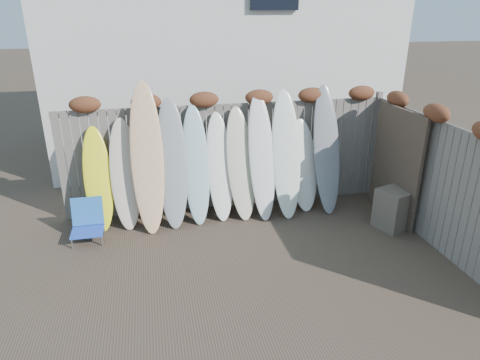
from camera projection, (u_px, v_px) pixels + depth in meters
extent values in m
plane|color=#493A2D|center=(257.00, 274.00, 6.23)|extent=(80.00, 80.00, 0.00)
cube|color=slate|center=(227.00, 157.00, 8.03)|extent=(6.00, 0.10, 2.00)
cube|color=slate|center=(373.00, 144.00, 8.59)|extent=(0.10, 0.10, 2.10)
ellipsoid|color=brown|center=(85.00, 105.00, 7.12)|extent=(0.52, 0.28, 0.28)
ellipsoid|color=brown|center=(146.00, 102.00, 7.31)|extent=(0.52, 0.28, 0.28)
ellipsoid|color=brown|center=(204.00, 100.00, 7.51)|extent=(0.52, 0.28, 0.28)
ellipsoid|color=brown|center=(259.00, 97.00, 7.70)|extent=(0.52, 0.28, 0.28)
ellipsoid|color=brown|center=(312.00, 95.00, 7.89)|extent=(0.52, 0.28, 0.28)
ellipsoid|color=brown|center=(362.00, 93.00, 8.08)|extent=(0.52, 0.28, 0.28)
cube|color=slate|center=(443.00, 189.00, 6.61)|extent=(0.10, 4.40, 2.00)
ellipsoid|color=brown|center=(437.00, 113.00, 6.56)|extent=(0.28, 0.56, 0.28)
ellipsoid|color=brown|center=(398.00, 99.00, 7.55)|extent=(0.28, 0.56, 0.28)
cube|color=silver|center=(216.00, 32.00, 11.09)|extent=(8.00, 5.00, 6.00)
cube|color=blue|center=(88.00, 231.00, 7.02)|extent=(0.51, 0.44, 0.03)
cube|color=blue|center=(87.00, 211.00, 7.15)|extent=(0.51, 0.15, 0.47)
cylinder|color=#AFAFB6|center=(72.00, 244.00, 6.84)|extent=(0.03, 0.03, 0.19)
cylinder|color=silver|center=(75.00, 232.00, 7.18)|extent=(0.03, 0.03, 0.19)
cylinder|color=silver|center=(102.00, 240.00, 6.93)|extent=(0.03, 0.03, 0.19)
cylinder|color=#A0A1A7|center=(104.00, 229.00, 7.27)|extent=(0.03, 0.03, 0.19)
cube|color=#6C6251|center=(395.00, 208.00, 7.45)|extent=(0.74, 0.68, 0.70)
cube|color=#4C402E|center=(396.00, 166.00, 7.54)|extent=(0.12, 1.35, 2.03)
ellipsoid|color=#FFF61D|center=(98.00, 179.00, 7.30)|extent=(0.52, 0.67, 1.75)
ellipsoid|color=beige|center=(125.00, 174.00, 7.35)|extent=(0.51, 0.68, 1.87)
ellipsoid|color=#FFC790|center=(147.00, 158.00, 7.20)|extent=(0.57, 0.88, 2.49)
ellipsoid|color=gray|center=(172.00, 164.00, 7.38)|extent=(0.56, 0.79, 2.19)
ellipsoid|color=#A0C5D1|center=(196.00, 165.00, 7.52)|extent=(0.47, 0.73, 2.04)
ellipsoid|color=white|center=(220.00, 167.00, 7.66)|extent=(0.47, 0.68, 1.90)
ellipsoid|color=beige|center=(241.00, 164.00, 7.68)|extent=(0.57, 0.75, 1.98)
ellipsoid|color=white|center=(262.00, 157.00, 7.66)|extent=(0.49, 0.79, 2.22)
ellipsoid|color=white|center=(286.00, 155.00, 7.74)|extent=(0.56, 0.81, 2.25)
ellipsoid|color=white|center=(303.00, 165.00, 8.04)|extent=(0.59, 0.65, 1.69)
ellipsoid|color=slate|center=(327.00, 150.00, 7.91)|extent=(0.51, 0.81, 2.31)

